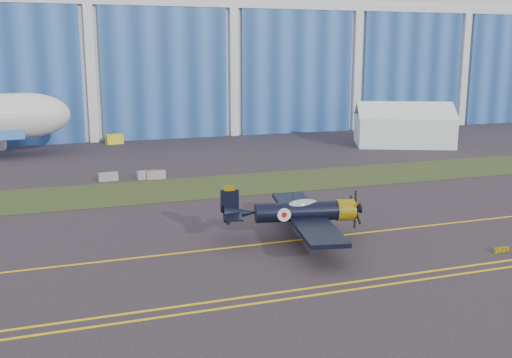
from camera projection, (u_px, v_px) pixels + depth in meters
name	position (u px, v px, depth m)	size (l,w,h in m)	color
ground	(148.00, 234.00, 44.58)	(260.00, 260.00, 0.00)	#332B32
grass_median	(124.00, 193.00, 57.50)	(260.00, 10.00, 0.02)	#475128
hangar	(80.00, 42.00, 107.74)	(220.00, 45.70, 30.00)	silver
taxiway_centreline	(160.00, 255.00, 39.96)	(200.00, 0.20, 0.02)	yellow
edge_line_near	(193.00, 313.00, 31.19)	(80.00, 0.20, 0.02)	yellow
edge_line_far	(188.00, 305.00, 32.11)	(80.00, 0.20, 0.02)	yellow
guard_board_right	(501.00, 250.00, 40.55)	(1.20, 0.15, 0.35)	yellow
warbird	(297.00, 212.00, 43.07)	(13.92, 15.81, 4.12)	black
tent	(403.00, 123.00, 86.93)	(16.41, 14.53, 6.31)	white
tug	(114.00, 139.00, 88.22)	(2.41, 1.51, 1.41)	yellow
gse_box	(421.00, 126.00, 102.51)	(2.85, 1.52, 1.71)	gray
barrier_a	(108.00, 177.00, 62.85)	(2.00, 0.60, 0.90)	gray
barrier_b	(147.00, 175.00, 63.84)	(2.00, 0.60, 0.90)	gray
barrier_c	(156.00, 175.00, 63.83)	(2.00, 0.60, 0.90)	gray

